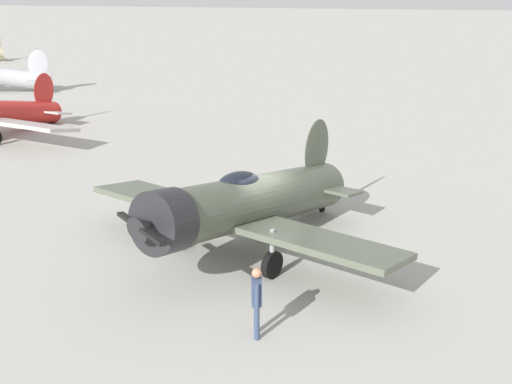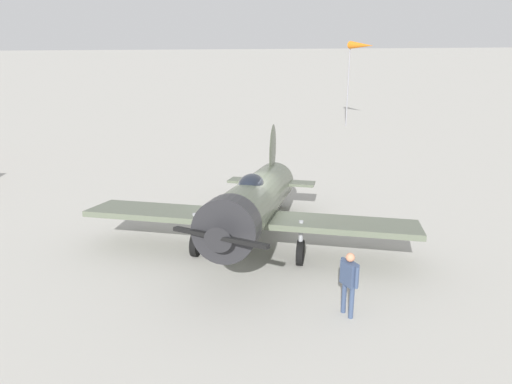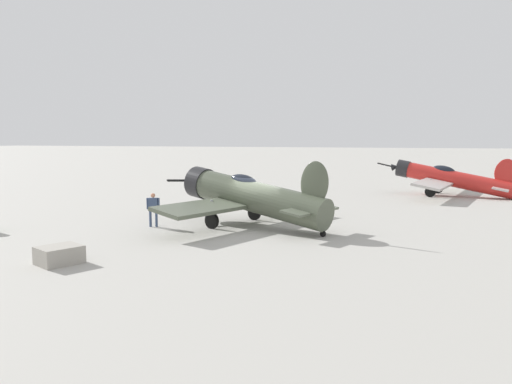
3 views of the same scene
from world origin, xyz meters
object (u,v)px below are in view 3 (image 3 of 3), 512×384
at_px(airplane_foreground, 249,196).
at_px(equipment_crate, 59,255).
at_px(ground_crew_mechanic, 153,206).
at_px(airplane_mid_apron, 448,178).

xyz_separation_m(airplane_foreground, equipment_crate, (9.37, -4.12, -1.24)).
height_order(ground_crew_mechanic, equipment_crate, ground_crew_mechanic).
distance_m(airplane_mid_apron, ground_crew_mechanic, 24.31).
relative_size(airplane_foreground, airplane_mid_apron, 0.87).
height_order(airplane_mid_apron, equipment_crate, airplane_mid_apron).
height_order(airplane_foreground, airplane_mid_apron, airplane_foreground).
bearing_deg(airplane_mid_apron, equipment_crate, 73.94).
bearing_deg(ground_crew_mechanic, airplane_mid_apron, 124.22).
bearing_deg(airplane_mid_apron, ground_crew_mechanic, 64.08).
xyz_separation_m(ground_crew_mechanic, equipment_crate, (7.77, 0.47, -0.72)).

